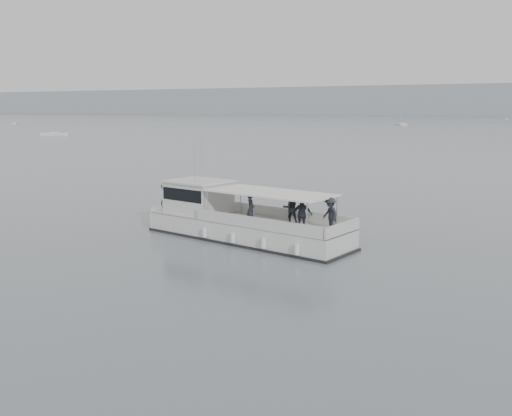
% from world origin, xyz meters
% --- Properties ---
extents(ground, '(1400.00, 1400.00, 0.00)m').
position_xyz_m(ground, '(0.00, 0.00, 0.00)').
color(ground, slate).
rests_on(ground, ground).
extents(tour_boat, '(12.21, 5.00, 5.09)m').
position_xyz_m(tour_boat, '(-4.58, -3.09, 0.84)').
color(tour_boat, silver).
rests_on(tour_boat, ground).
extents(moored_fleet, '(356.65, 315.75, 9.93)m').
position_xyz_m(moored_fleet, '(-6.43, 141.26, 0.36)').
color(moored_fleet, silver).
rests_on(moored_fleet, ground).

